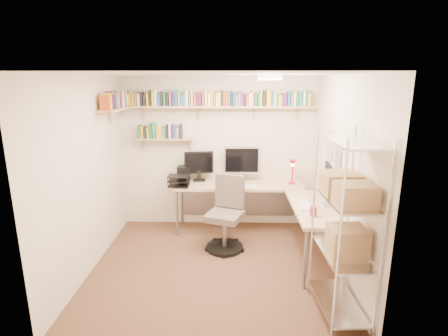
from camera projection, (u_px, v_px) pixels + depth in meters
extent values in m
plane|color=#4E2A21|center=(214.00, 266.00, 4.69)|extent=(3.20, 3.20, 0.00)
cube|color=beige|center=(217.00, 153.00, 5.84)|extent=(3.20, 0.04, 2.50)
cube|color=beige|center=(87.00, 176.00, 4.42)|extent=(0.04, 3.00, 2.50)
cube|color=beige|center=(341.00, 178.00, 4.36)|extent=(0.04, 3.00, 2.50)
cube|color=beige|center=(204.00, 225.00, 2.93)|extent=(3.20, 0.04, 2.50)
cube|color=silver|center=(212.00, 74.00, 4.08)|extent=(3.20, 3.00, 0.04)
cube|color=white|center=(330.00, 146.00, 4.82)|extent=(0.01, 0.30, 0.42)
cube|color=silver|center=(338.00, 155.00, 4.44)|extent=(0.01, 0.28, 0.38)
cylinder|color=#FFEAC6|center=(270.00, 78.00, 4.27)|extent=(0.30, 0.30, 0.06)
cube|color=tan|center=(217.00, 107.00, 5.53)|extent=(3.05, 0.25, 0.03)
cube|color=tan|center=(116.00, 109.00, 5.15)|extent=(0.25, 1.00, 0.03)
cube|color=tan|center=(165.00, 139.00, 5.70)|extent=(0.95, 0.20, 0.02)
cube|color=tan|center=(143.00, 111.00, 5.63)|extent=(0.03, 0.20, 0.20)
cube|color=tan|center=(198.00, 111.00, 5.62)|extent=(0.03, 0.20, 0.20)
cube|color=tan|center=(254.00, 111.00, 5.60)|extent=(0.03, 0.20, 0.20)
cube|color=tan|center=(298.00, 111.00, 5.59)|extent=(0.03, 0.20, 0.20)
cube|color=teal|center=(125.00, 100.00, 5.53)|extent=(0.03, 0.12, 0.19)
cube|color=teal|center=(127.00, 98.00, 5.52)|extent=(0.03, 0.12, 0.24)
cube|color=yellow|center=(129.00, 100.00, 5.53)|extent=(0.03, 0.12, 0.19)
cube|color=#B08E21|center=(131.00, 99.00, 5.53)|extent=(0.02, 0.12, 0.22)
cube|color=#B08E21|center=(134.00, 99.00, 5.53)|extent=(0.04, 0.13, 0.20)
cube|color=gray|center=(137.00, 99.00, 5.53)|extent=(0.03, 0.14, 0.20)
cube|color=white|center=(139.00, 100.00, 5.53)|extent=(0.03, 0.14, 0.18)
cube|color=black|center=(142.00, 99.00, 5.52)|extent=(0.04, 0.12, 0.21)
cube|color=black|center=(145.00, 100.00, 5.53)|extent=(0.04, 0.13, 0.18)
cube|color=yellow|center=(148.00, 99.00, 5.52)|extent=(0.03, 0.12, 0.19)
cube|color=black|center=(151.00, 98.00, 5.52)|extent=(0.03, 0.13, 0.24)
cube|color=yellow|center=(153.00, 98.00, 5.52)|extent=(0.03, 0.12, 0.23)
cube|color=white|center=(156.00, 98.00, 5.52)|extent=(0.04, 0.13, 0.23)
cube|color=#1F63A0|center=(159.00, 100.00, 5.52)|extent=(0.04, 0.14, 0.17)
cube|color=black|center=(162.00, 99.00, 5.52)|extent=(0.03, 0.14, 0.22)
cube|color=#22673B|center=(165.00, 99.00, 5.52)|extent=(0.04, 0.12, 0.21)
cube|color=black|center=(168.00, 99.00, 5.52)|extent=(0.03, 0.12, 0.21)
cube|color=gray|center=(170.00, 99.00, 5.52)|extent=(0.03, 0.12, 0.20)
cube|color=#611F74|center=(173.00, 100.00, 5.52)|extent=(0.04, 0.12, 0.19)
cube|color=#1F63A0|center=(176.00, 98.00, 5.51)|extent=(0.04, 0.14, 0.25)
cube|color=yellow|center=(179.00, 99.00, 5.51)|extent=(0.02, 0.14, 0.21)
cube|color=#1F63A0|center=(182.00, 100.00, 5.52)|extent=(0.04, 0.15, 0.17)
cube|color=teal|center=(185.00, 100.00, 5.51)|extent=(0.03, 0.13, 0.17)
cube|color=white|center=(187.00, 98.00, 5.51)|extent=(0.04, 0.12, 0.24)
cube|color=gray|center=(190.00, 99.00, 5.51)|extent=(0.03, 0.13, 0.21)
cube|color=white|center=(192.00, 98.00, 5.50)|extent=(0.02, 0.13, 0.25)
cube|color=#BE4719|center=(195.00, 100.00, 5.51)|extent=(0.04, 0.14, 0.18)
cube|color=#611F74|center=(198.00, 100.00, 5.51)|extent=(0.03, 0.13, 0.19)
cube|color=#611F74|center=(200.00, 100.00, 5.51)|extent=(0.03, 0.15, 0.19)
cube|color=#BE4719|center=(203.00, 98.00, 5.50)|extent=(0.04, 0.13, 0.24)
cube|color=white|center=(206.00, 99.00, 5.50)|extent=(0.03, 0.12, 0.23)
cube|color=white|center=(209.00, 99.00, 5.50)|extent=(0.04, 0.13, 0.21)
cube|color=yellow|center=(212.00, 98.00, 5.50)|extent=(0.03, 0.14, 0.24)
cube|color=gray|center=(214.00, 99.00, 5.50)|extent=(0.02, 0.12, 0.22)
cube|color=white|center=(217.00, 100.00, 5.50)|extent=(0.03, 0.12, 0.19)
cube|color=yellow|center=(219.00, 99.00, 5.50)|extent=(0.04, 0.14, 0.21)
cube|color=black|center=(222.00, 98.00, 5.49)|extent=(0.03, 0.11, 0.24)
cube|color=#BE4719|center=(224.00, 99.00, 5.50)|extent=(0.03, 0.13, 0.22)
cube|color=#BE4719|center=(227.00, 99.00, 5.50)|extent=(0.03, 0.15, 0.21)
cube|color=teal|center=(229.00, 98.00, 5.49)|extent=(0.02, 0.13, 0.23)
cube|color=black|center=(231.00, 99.00, 5.49)|extent=(0.04, 0.14, 0.23)
cube|color=#1F63A0|center=(234.00, 99.00, 5.49)|extent=(0.03, 0.12, 0.21)
cube|color=gray|center=(237.00, 100.00, 5.50)|extent=(0.03, 0.14, 0.17)
cube|color=gray|center=(239.00, 99.00, 5.49)|extent=(0.02, 0.14, 0.22)
cube|color=#611F74|center=(242.00, 98.00, 5.49)|extent=(0.04, 0.13, 0.23)
cube|color=black|center=(244.00, 100.00, 5.50)|extent=(0.03, 0.15, 0.18)
cube|color=#BE4719|center=(247.00, 100.00, 5.49)|extent=(0.04, 0.13, 0.18)
cube|color=white|center=(250.00, 99.00, 5.49)|extent=(0.04, 0.13, 0.20)
cube|color=gray|center=(253.00, 98.00, 5.49)|extent=(0.04, 0.14, 0.24)
cube|color=#22673B|center=(256.00, 99.00, 5.49)|extent=(0.03, 0.14, 0.22)
cube|color=#22673B|center=(258.00, 100.00, 5.49)|extent=(0.03, 0.12, 0.18)
cube|color=yellow|center=(261.00, 98.00, 5.48)|extent=(0.03, 0.13, 0.25)
cube|color=black|center=(264.00, 98.00, 5.48)|extent=(0.04, 0.11, 0.24)
cube|color=yellow|center=(268.00, 98.00, 5.48)|extent=(0.04, 0.14, 0.25)
cube|color=yellow|center=(270.00, 99.00, 5.48)|extent=(0.03, 0.12, 0.23)
cube|color=#1F63A0|center=(273.00, 99.00, 5.48)|extent=(0.03, 0.14, 0.23)
cube|color=yellow|center=(275.00, 99.00, 5.48)|extent=(0.03, 0.13, 0.20)
cube|color=teal|center=(277.00, 100.00, 5.49)|extent=(0.03, 0.13, 0.17)
cube|color=yellow|center=(280.00, 100.00, 5.49)|extent=(0.04, 0.15, 0.17)
cube|color=#611F74|center=(282.00, 100.00, 5.48)|extent=(0.04, 0.15, 0.20)
cube|color=#611F74|center=(285.00, 100.00, 5.48)|extent=(0.03, 0.14, 0.18)
cube|color=#1F63A0|center=(288.00, 99.00, 5.48)|extent=(0.03, 0.15, 0.22)
cube|color=gray|center=(291.00, 99.00, 5.48)|extent=(0.03, 0.12, 0.21)
cube|color=white|center=(294.00, 99.00, 5.48)|extent=(0.04, 0.12, 0.22)
cube|color=#22673B|center=(297.00, 99.00, 5.47)|extent=(0.04, 0.14, 0.22)
cube|color=teal|center=(300.00, 99.00, 5.47)|extent=(0.04, 0.12, 0.22)
cube|color=white|center=(304.00, 98.00, 5.47)|extent=(0.04, 0.14, 0.23)
cube|color=teal|center=(307.00, 98.00, 5.47)|extent=(0.03, 0.13, 0.25)
cube|color=yellow|center=(309.00, 100.00, 5.48)|extent=(0.04, 0.11, 0.19)
cube|color=#BE4719|center=(105.00, 103.00, 4.70)|extent=(0.14, 0.04, 0.20)
cube|color=yellow|center=(106.00, 101.00, 4.75)|extent=(0.13, 0.04, 0.23)
cube|color=#BE4719|center=(108.00, 102.00, 4.80)|extent=(0.11, 0.03, 0.21)
cube|color=#611F74|center=(108.00, 100.00, 4.83)|extent=(0.11, 0.03, 0.25)
cube|color=black|center=(109.00, 102.00, 4.87)|extent=(0.12, 0.02, 0.20)
cube|color=#611F74|center=(110.00, 102.00, 4.90)|extent=(0.12, 0.02, 0.18)
cube|color=black|center=(111.00, 103.00, 4.95)|extent=(0.12, 0.04, 0.17)
cube|color=#1F63A0|center=(112.00, 102.00, 5.00)|extent=(0.11, 0.04, 0.19)
cube|color=#B08E21|center=(113.00, 101.00, 5.04)|extent=(0.15, 0.04, 0.19)
cube|color=#BE4719|center=(114.00, 102.00, 5.08)|extent=(0.11, 0.04, 0.18)
cube|color=gray|center=(115.00, 100.00, 5.12)|extent=(0.12, 0.03, 0.23)
cube|color=#611F74|center=(116.00, 101.00, 5.16)|extent=(0.11, 0.02, 0.21)
cube|color=#611F74|center=(117.00, 100.00, 5.19)|extent=(0.14, 0.04, 0.21)
cube|color=yellow|center=(118.00, 101.00, 5.23)|extent=(0.14, 0.03, 0.20)
cube|color=gray|center=(118.00, 99.00, 5.26)|extent=(0.13, 0.03, 0.23)
cube|color=white|center=(119.00, 99.00, 5.30)|extent=(0.14, 0.04, 0.22)
cube|color=#B08E21|center=(120.00, 99.00, 5.35)|extent=(0.12, 0.02, 0.24)
cube|color=#BE4719|center=(121.00, 100.00, 5.38)|extent=(0.13, 0.03, 0.20)
cube|color=#1F63A0|center=(122.00, 99.00, 5.42)|extent=(0.13, 0.03, 0.23)
cube|color=white|center=(122.00, 98.00, 5.45)|extent=(0.14, 0.02, 0.24)
cube|color=#22673B|center=(123.00, 99.00, 5.48)|extent=(0.12, 0.03, 0.22)
cube|color=#B08E21|center=(124.00, 99.00, 5.52)|extent=(0.12, 0.04, 0.21)
cube|color=#22673B|center=(140.00, 132.00, 5.68)|extent=(0.04, 0.15, 0.21)
cube|color=#B08E21|center=(143.00, 132.00, 5.68)|extent=(0.04, 0.13, 0.20)
cube|color=black|center=(146.00, 133.00, 5.68)|extent=(0.04, 0.15, 0.17)
cube|color=yellow|center=(149.00, 133.00, 5.68)|extent=(0.03, 0.14, 0.18)
cube|color=#22673B|center=(151.00, 131.00, 5.67)|extent=(0.04, 0.14, 0.24)
cube|color=teal|center=(155.00, 130.00, 5.67)|extent=(0.04, 0.14, 0.25)
cube|color=#B08E21|center=(158.00, 132.00, 5.67)|extent=(0.04, 0.14, 0.19)
cube|color=yellow|center=(160.00, 132.00, 5.67)|extent=(0.04, 0.11, 0.20)
cube|color=gray|center=(163.00, 133.00, 5.67)|extent=(0.03, 0.14, 0.18)
cube|color=teal|center=(165.00, 133.00, 5.67)|extent=(0.03, 0.12, 0.17)
cube|color=black|center=(168.00, 131.00, 5.67)|extent=(0.03, 0.12, 0.22)
cube|color=white|center=(170.00, 131.00, 5.66)|extent=(0.03, 0.13, 0.24)
cube|color=#611F74|center=(173.00, 131.00, 5.66)|extent=(0.03, 0.12, 0.23)
cube|color=teal|center=(175.00, 132.00, 5.67)|extent=(0.03, 0.14, 0.21)
cube|color=gray|center=(178.00, 132.00, 5.67)|extent=(0.04, 0.14, 0.18)
cube|color=black|center=(181.00, 131.00, 5.66)|extent=(0.03, 0.14, 0.23)
cube|color=tan|center=(238.00, 185.00, 5.68)|extent=(2.06, 0.65, 0.04)
cube|color=tan|center=(317.00, 208.00, 4.64)|extent=(0.65, 1.41, 0.04)
cylinder|color=gray|center=(177.00, 213.00, 5.53)|extent=(0.04, 0.04, 0.76)
cylinder|color=gray|center=(182.00, 202.00, 6.06)|extent=(0.04, 0.04, 0.76)
cylinder|color=gray|center=(313.00, 203.00, 6.01)|extent=(0.04, 0.04, 0.76)
cylinder|color=gray|center=(305.00, 259.00, 4.11)|extent=(0.04, 0.04, 0.76)
cylinder|color=gray|center=(351.00, 260.00, 4.10)|extent=(0.04, 0.04, 0.76)
cube|color=gray|center=(238.00, 199.00, 6.04)|extent=(1.95, 0.02, 0.60)
cube|color=silver|center=(242.00, 160.00, 5.71)|extent=(0.60, 0.03, 0.45)
cube|color=black|center=(242.00, 160.00, 5.69)|extent=(0.54, 0.00, 0.39)
cube|color=black|center=(199.00, 163.00, 5.73)|extent=(0.48, 0.03, 0.37)
cube|color=black|center=(330.00, 181.00, 4.60)|extent=(0.03, 0.63, 0.41)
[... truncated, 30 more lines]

